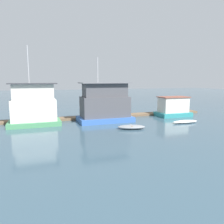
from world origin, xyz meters
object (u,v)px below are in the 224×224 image
houseboat_green (34,107)px  dinghy_grey (131,127)px  houseboat_teal (173,107)px  dinghy_white (185,122)px  houseboat_blue (105,104)px

houseboat_green → dinghy_grey: size_ratio=2.81×
houseboat_green → houseboat_teal: size_ratio=1.89×
dinghy_white → houseboat_blue: bearing=153.6°
houseboat_teal → dinghy_white: houseboat_teal is taller
houseboat_blue → houseboat_teal: houseboat_blue is taller
houseboat_teal → houseboat_blue: bearing=-177.3°
houseboat_green → houseboat_blue: 9.23m
houseboat_teal → houseboat_green: bearing=-179.5°
houseboat_blue → dinghy_white: bearing=-26.4°
houseboat_teal → dinghy_grey: houseboat_teal is taller
houseboat_green → dinghy_grey: bearing=-29.4°
houseboat_green → dinghy_white: 19.70m
houseboat_blue → houseboat_teal: bearing=2.7°
dinghy_grey → dinghy_white: size_ratio=0.94×
dinghy_grey → dinghy_white: bearing=5.8°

